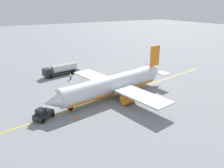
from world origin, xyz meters
TOP-DOWN VIEW (x-y plane):
  - ground_plane at (0.00, 0.00)m, footprint 400.00×400.00m
  - airplane at (-0.46, -0.07)m, footprint 33.34×28.61m
  - fuel_tanker at (4.51, -21.52)m, footprint 11.10×4.32m
  - pushback_tug at (15.94, 2.46)m, footprint 4.10×3.81m
  - refueling_worker at (3.58, -16.31)m, footprint 0.54×0.62m
  - safety_cone_nose at (10.82, -2.68)m, footprint 0.62×0.62m
  - safety_cone_wingtip at (10.74, 5.73)m, footprint 0.63×0.63m
  - taxi_line_marking at (0.00, 0.00)m, footprint 72.04×11.33m

SIDE VIEW (x-z plane):
  - ground_plane at x=0.00m, z-range 0.00..0.00m
  - taxi_line_marking at x=0.00m, z-range 0.00..0.01m
  - safety_cone_nose at x=10.82m, z-range 0.00..0.69m
  - safety_cone_wingtip at x=10.74m, z-range 0.00..0.70m
  - refueling_worker at x=3.58m, z-range -0.03..1.68m
  - pushback_tug at x=15.94m, z-range -0.09..2.11m
  - fuel_tanker at x=4.51m, z-range 0.16..3.31m
  - airplane at x=-0.46m, z-range -2.18..7.74m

